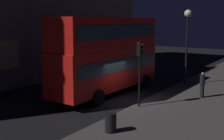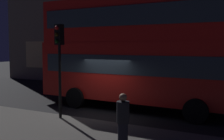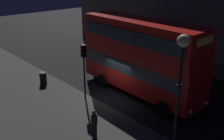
# 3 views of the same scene
# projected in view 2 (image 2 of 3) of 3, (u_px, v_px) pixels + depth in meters

# --- Properties ---
(ground_plane) EXTENTS (80.00, 80.00, 0.00)m
(ground_plane) POSITION_uv_depth(u_px,v_px,m) (97.00, 116.00, 13.11)
(ground_plane) COLOR black
(double_decker_bus) EXTENTS (10.05, 3.07, 5.47)m
(double_decker_bus) POSITION_uv_depth(u_px,v_px,m) (135.00, 48.00, 14.31)
(double_decker_bus) COLOR red
(double_decker_bus) RESTS_ON ground
(traffic_light_near_kerb) EXTENTS (0.34, 0.37, 3.91)m
(traffic_light_near_kerb) POSITION_uv_depth(u_px,v_px,m) (59.00, 51.00, 12.03)
(traffic_light_near_kerb) COLOR black
(traffic_light_near_kerb) RESTS_ON sidewalk_slab
(pedestrian) EXTENTS (0.35, 0.35, 1.73)m
(pedestrian) POSITION_uv_depth(u_px,v_px,m) (123.00, 124.00, 7.99)
(pedestrian) COLOR black
(pedestrian) RESTS_ON sidewalk_slab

